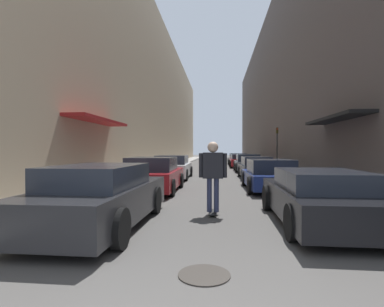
{
  "coord_description": "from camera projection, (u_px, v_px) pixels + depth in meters",
  "views": [
    {
      "loc": [
        0.22,
        -1.25,
        1.67
      ],
      "look_at": [
        -1.02,
        12.7,
        1.49
      ],
      "focal_mm": 28.0,
      "sensor_mm": 36.0,
      "label": 1
    }
  ],
  "objects": [
    {
      "name": "parked_car_right_2",
      "position": [
        256.0,
        168.0,
        17.21
      ],
      "size": [
        1.85,
        4.13,
        1.27
      ],
      "color": "#232326",
      "rests_on": "ground"
    },
    {
      "name": "manhole_cover",
      "position": [
        204.0,
        275.0,
        3.97
      ],
      "size": [
        0.7,
        0.7,
        0.02
      ],
      "color": "#332D28",
      "rests_on": "ground"
    },
    {
      "name": "building_row_left",
      "position": [
        151.0,
        100.0,
        33.23
      ],
      "size": [
        4.9,
        63.05,
        14.45
      ],
      "color": "tan",
      "rests_on": "ground"
    },
    {
      "name": "traffic_light",
      "position": [
        277.0,
        144.0,
        23.0
      ],
      "size": [
        0.16,
        0.22,
        3.25
      ],
      "color": "#2D2D2D",
      "rests_on": "curb_strip_right"
    },
    {
      "name": "parked_car_left_1",
      "position": [
        153.0,
        175.0,
        11.94
      ],
      "size": [
        2.09,
        4.08,
        1.37
      ],
      "color": "maroon",
      "rests_on": "ground"
    },
    {
      "name": "building_row_right",
      "position": [
        285.0,
        91.0,
        31.93
      ],
      "size": [
        4.9,
        63.05,
        15.99
      ],
      "color": "#564C47",
      "rests_on": "ground"
    },
    {
      "name": "parked_car_left_0",
      "position": [
        101.0,
        197.0,
        6.44
      ],
      "size": [
        1.93,
        4.64,
        1.35
      ],
      "color": "#232326",
      "rests_on": "ground"
    },
    {
      "name": "ground",
      "position": [
        216.0,
        169.0,
        26.4
      ],
      "size": [
        138.71,
        138.71,
        0.0
      ],
      "primitive_type": "plane",
      "color": "#4C4947"
    },
    {
      "name": "parked_car_left_2",
      "position": [
        173.0,
        167.0,
        17.4
      ],
      "size": [
        2.03,
        4.46,
        1.34
      ],
      "color": "silver",
      "rests_on": "ground"
    },
    {
      "name": "parked_car_right_1",
      "position": [
        270.0,
        175.0,
        12.34
      ],
      "size": [
        2.02,
        4.24,
        1.28
      ],
      "color": "navy",
      "rests_on": "ground"
    },
    {
      "name": "skateboarder",
      "position": [
        213.0,
        170.0,
        7.67
      ],
      "size": [
        0.72,
        0.78,
        1.88
      ],
      "color": "black",
      "rests_on": "ground"
    },
    {
      "name": "parked_car_right_5",
      "position": [
        238.0,
        159.0,
        32.97
      ],
      "size": [
        2.07,
        4.74,
        1.28
      ],
      "color": "black",
      "rests_on": "ground"
    },
    {
      "name": "curb_strip_left",
      "position": [
        177.0,
        164.0,
        33.06
      ],
      "size": [
        1.8,
        63.05,
        0.12
      ],
      "color": "gray",
      "rests_on": "ground"
    },
    {
      "name": "curb_strip_right",
      "position": [
        257.0,
        165.0,
        32.29
      ],
      "size": [
        1.8,
        63.05,
        0.12
      ],
      "color": "gray",
      "rests_on": "ground"
    },
    {
      "name": "parked_car_right_4",
      "position": [
        241.0,
        161.0,
        28.06
      ],
      "size": [
        2.06,
        3.96,
        1.26
      ],
      "color": "maroon",
      "rests_on": "ground"
    },
    {
      "name": "parked_car_right_0",
      "position": [
        319.0,
        197.0,
        6.73
      ],
      "size": [
        2.02,
        4.6,
        1.22
      ],
      "color": "black",
      "rests_on": "ground"
    },
    {
      "name": "parked_car_right_3",
      "position": [
        248.0,
        163.0,
        22.79
      ],
      "size": [
        1.98,
        4.01,
        1.34
      ],
      "color": "#515459",
      "rests_on": "ground"
    }
  ]
}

